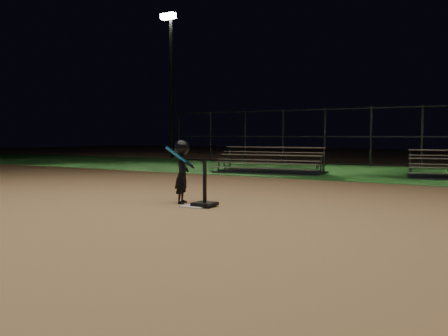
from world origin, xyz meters
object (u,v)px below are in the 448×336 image
child_batter (182,170)px  bleacher_left (270,168)px  home_plate (196,206)px  light_pole_left (171,73)px  batting_tee (205,197)px

child_batter → bleacher_left: size_ratio=0.32×
home_plate → light_pole_left: size_ratio=0.05×
batting_tee → child_batter: 0.79m
home_plate → light_pole_left: light_pole_left is taller
home_plate → child_batter: bearing=154.8°
home_plate → bleacher_left: 8.01m
home_plate → bleacher_left: bearing=105.7°
bleacher_left → child_batter: bearing=-83.4°
home_plate → bleacher_left: bleacher_left is taller
batting_tee → bleacher_left: bearing=106.8°
light_pole_left → batting_tee: bearing=-50.8°
bleacher_left → light_pole_left: light_pole_left is taller
bleacher_left → light_pole_left: bearing=137.6°
batting_tee → child_batter: bearing=165.9°
child_batter → light_pole_left: 19.19m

